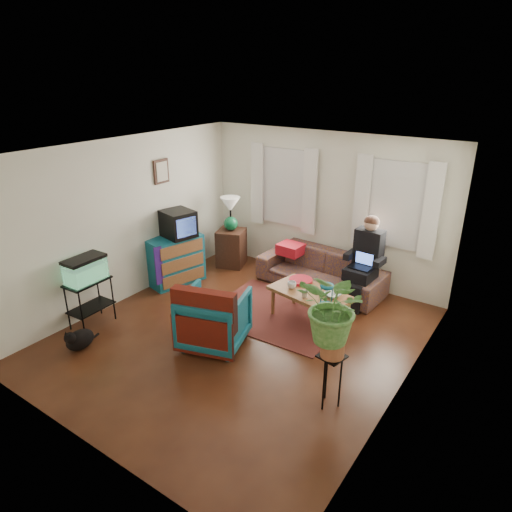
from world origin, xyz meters
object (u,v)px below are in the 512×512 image
Objects in this scene: plant_stand at (330,380)px; coffee_table at (310,306)px; dresser at (175,260)px; side_table at (231,248)px; aquarium_stand at (91,303)px; sofa at (321,265)px; armchair at (214,316)px.

coffee_table is at bearing 125.25° from plant_stand.
side_table is at bearing 87.93° from dresser.
plant_stand is (3.67, -1.38, -0.10)m from dresser.
dresser reaches higher than aquarium_stand.
sofa is 1.20m from coffee_table.
armchair is (1.82, 0.64, 0.07)m from aquarium_stand.
side_table is (-1.87, -0.09, -0.07)m from sofa.
sofa is 1.83× the size of coffee_table.
armchair reaches higher than plant_stand.
aquarium_stand is (-0.35, -2.94, 0.00)m from side_table.
sofa is at bearing 43.83° from dresser.
coffee_table is (2.61, 1.91, -0.11)m from aquarium_stand.
plant_stand reaches higher than coffee_table.
side_table reaches higher than coffee_table.
side_table is 2.73m from armchair.
sofa reaches higher than side_table.
armchair reaches higher than side_table.
dresser is 2.13m from armchair.
armchair is (1.47, -2.30, 0.07)m from side_table.
sofa is 3.06× the size of side_table.
coffee_table is 1.80× the size of plant_stand.
dresser is 3.92m from plant_stand.
coffee_table is (0.39, -1.12, -0.18)m from sofa.
armchair is at bearing 17.32° from aquarium_stand.
side_table is 0.75× the size of dresser.
dresser reaches higher than side_table.
side_table is at bearing -74.29° from armchair.
armchair is 1.50m from coffee_table.
side_table is at bearing 166.40° from coffee_table.
side_table reaches higher than plant_stand.
aquarium_stand is 3.23m from coffee_table.
sofa is 2.42m from armchair.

